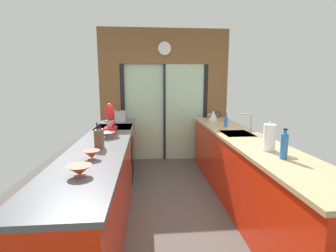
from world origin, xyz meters
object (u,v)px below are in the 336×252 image
Objects in this scene: soap_bottle_far at (226,121)px; paper_towel_roll at (269,138)px; stock_pot at (119,116)px; soap_bottle_near at (284,146)px; mixing_bowl_near at (79,170)px; kettle at (213,115)px; oven_range at (115,154)px; mixing_bowl_far at (107,135)px; knife_block at (99,139)px; mixing_bowl_mid at (92,154)px; stand_mixer at (110,122)px.

soap_bottle_far is 1.43m from paper_towel_roll.
soap_bottle_near is at bearing -54.39° from stock_pot.
mixing_bowl_near is 0.69× the size of kettle.
stock_pot is 1.78m from kettle.
mixing_bowl_far reaches higher than oven_range.
soap_bottle_far reaches higher than stock_pot.
soap_bottle_far is (0.00, 1.71, -0.03)m from soap_bottle_near.
kettle is at bearing 89.95° from soap_bottle_near.
stock_pot is (0.00, 1.95, -0.01)m from knife_block.
stock_pot is at bearing 90.00° from mixing_bowl_near.
paper_towel_roll is at bearing -41.99° from oven_range.
soap_bottle_far reaches higher than kettle.
mixing_bowl_mid is 1.24m from stand_mixer.
knife_block is (-0.00, -0.51, 0.07)m from mixing_bowl_far.
stock_pot is 2.83m from paper_towel_roll.
knife_block reaches higher than stock_pot.
knife_block is 1.86m from soap_bottle_near.
paper_towel_roll reaches higher than knife_block.
paper_towel_roll is (1.78, -2.20, 0.04)m from stock_pot.
paper_towel_roll reaches higher than mixing_bowl_mid.
stand_mixer reaches higher than kettle.
soap_bottle_near is at bearing 9.04° from mixing_bowl_near.
soap_bottle_far is (1.78, 0.32, -0.07)m from stand_mixer.
mixing_bowl_mid is at bearing -90.00° from knife_block.
mixing_bowl_near is at bearing -90.00° from mixing_bowl_far.
stock_pot is (0.00, 1.44, 0.05)m from mixing_bowl_far.
mixing_bowl_mid is at bearing 175.29° from soap_bottle_near.
stand_mixer reaches higher than knife_block.
knife_block is at bearing 163.20° from soap_bottle_near.
soap_bottle_near is (1.80, -1.90, 0.59)m from oven_range.
stand_mixer is at bearing 90.00° from mixing_bowl_mid.
stand_mixer reaches higher than mixing_bowl_near.
mixing_bowl_mid is 0.55× the size of knife_block.
stand_mixer is (0.00, 0.34, 0.12)m from mixing_bowl_far.
soap_bottle_near reaches higher than soap_bottle_far.
soap_bottle_far is (1.78, 1.99, 0.05)m from mixing_bowl_near.
knife_block is at bearing 171.88° from paper_towel_roll.
kettle is at bearing 17.42° from oven_range.
mixing_bowl_far is at bearing -159.64° from soap_bottle_far.
stock_pot is 1.01× the size of kettle.
mixing_bowl_far is at bearing 90.00° from mixing_bowl_near.
oven_range is 2.19× the size of stand_mixer.
paper_towel_roll reaches higher than soap_bottle_near.
mixing_bowl_mid is at bearing -90.00° from stock_pot.
mixing_bowl_far is 0.81× the size of kettle.
mixing_bowl_mid is at bearing -89.40° from oven_range.
stand_mixer reaches higher than soap_bottle_far.
oven_range is 2.24m from mixing_bowl_near.
knife_block is 1.05× the size of kettle.
soap_bottle_far is at bearing 90.00° from soap_bottle_near.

